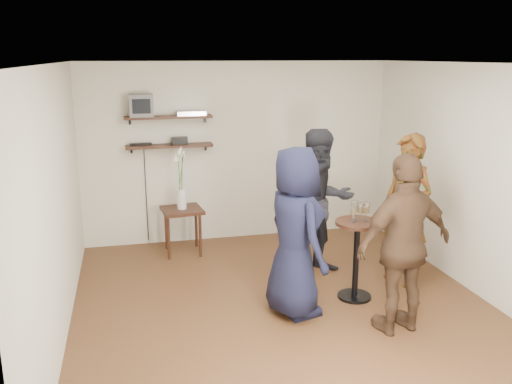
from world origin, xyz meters
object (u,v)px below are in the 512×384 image
at_px(crt_monitor, 141,105).
at_px(radio, 180,141).
at_px(person_plaid, 407,210).
at_px(dvd_deck, 191,113).
at_px(side_table, 182,216).
at_px(person_brown, 404,245).
at_px(person_dark, 321,203).
at_px(drinks_table, 357,249).
at_px(person_navy, 295,232).

height_order(crt_monitor, radio, crt_monitor).
xyz_separation_m(radio, person_plaid, (2.45, -1.99, -0.61)).
height_order(dvd_deck, side_table, dvd_deck).
bearing_deg(radio, person_brown, -59.10).
relative_size(crt_monitor, dvd_deck, 0.80).
bearing_deg(radio, person_dark, -43.73).
xyz_separation_m(side_table, drinks_table, (1.74, -1.90, 0.05)).
relative_size(radio, person_navy, 0.12).
distance_m(crt_monitor, person_plaid, 3.73).
distance_m(crt_monitor, drinks_table, 3.49).
bearing_deg(drinks_table, dvd_deck, 123.86).
relative_size(radio, side_table, 0.34).
relative_size(dvd_deck, person_plaid, 0.22).
xyz_separation_m(drinks_table, person_dark, (-0.14, 0.79, 0.33)).
bearing_deg(person_brown, side_table, -64.85).
xyz_separation_m(radio, side_table, (-0.04, -0.39, -0.98)).
bearing_deg(person_dark, radio, 126.22).
bearing_deg(dvd_deck, radio, 180.00).
height_order(person_navy, person_brown, person_navy).
height_order(person_plaid, person_brown, person_plaid).
distance_m(dvd_deck, person_navy, 2.77).
distance_m(crt_monitor, person_navy, 3.06).
distance_m(dvd_deck, person_brown, 3.64).
height_order(dvd_deck, drinks_table, dvd_deck).
relative_size(side_table, person_dark, 0.35).
xyz_separation_m(dvd_deck, person_brown, (1.67, -3.08, -1.00)).
relative_size(crt_monitor, drinks_table, 0.35).
distance_m(person_dark, person_brown, 1.60).
xyz_separation_m(side_table, person_brown, (1.88, -2.69, 0.36)).
relative_size(dvd_deck, person_brown, 0.22).
bearing_deg(side_table, person_dark, -34.75).
xyz_separation_m(radio, drinks_table, (1.71, -2.29, -0.93)).
xyz_separation_m(radio, person_navy, (0.92, -2.47, -0.62)).
bearing_deg(dvd_deck, crt_monitor, 180.00).
xyz_separation_m(person_navy, person_brown, (0.92, -0.61, -0.00)).
relative_size(radio, person_plaid, 0.12).
bearing_deg(side_table, radio, 84.71).
relative_size(side_table, person_plaid, 0.35).
bearing_deg(crt_monitor, person_dark, -35.89).
relative_size(dvd_deck, radio, 1.82).
height_order(crt_monitor, person_navy, crt_monitor).
relative_size(drinks_table, person_dark, 0.50).
xyz_separation_m(drinks_table, person_brown, (0.14, -0.79, 0.31)).
distance_m(side_table, person_brown, 3.30).
relative_size(radio, person_brown, 0.12).
xyz_separation_m(radio, person_dark, (1.57, -1.50, -0.60)).
bearing_deg(side_table, person_plaid, -32.88).
bearing_deg(crt_monitor, radio, 0.00).
bearing_deg(person_dark, person_brown, -90.15).
height_order(drinks_table, person_navy, person_navy).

